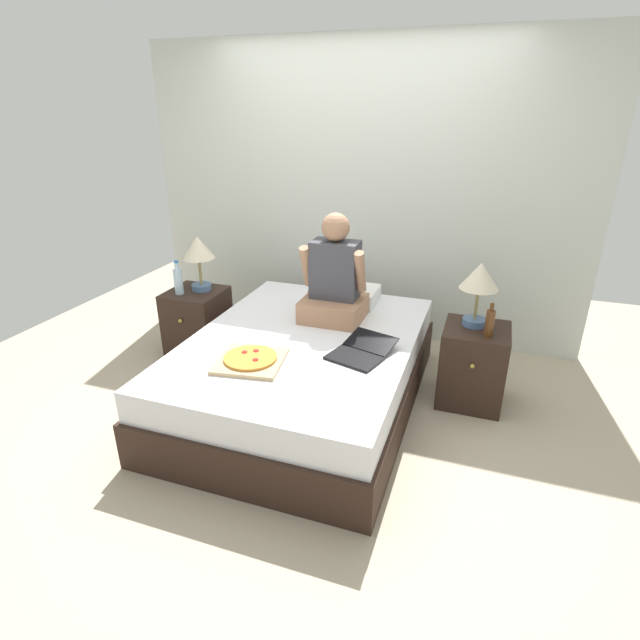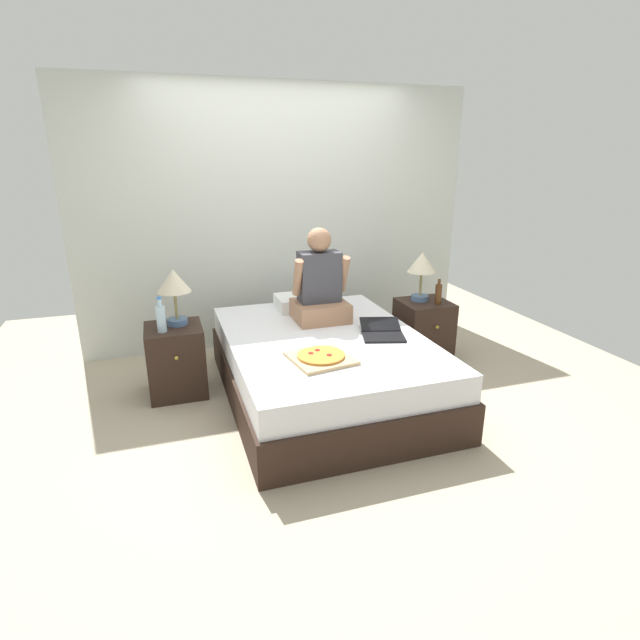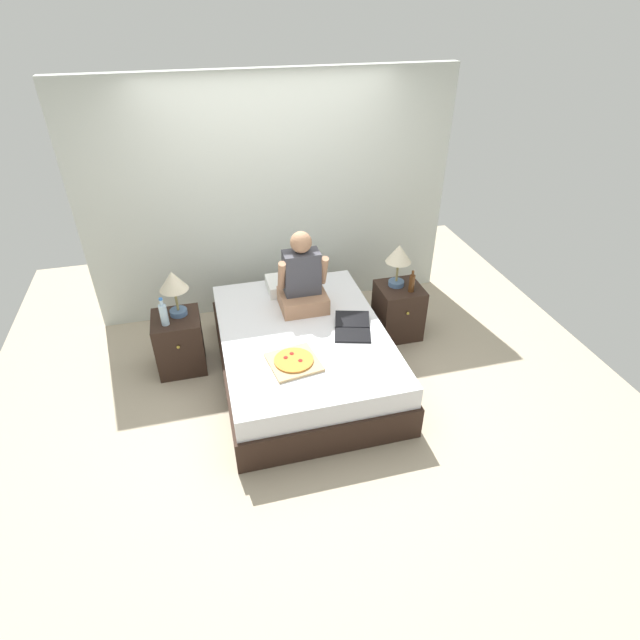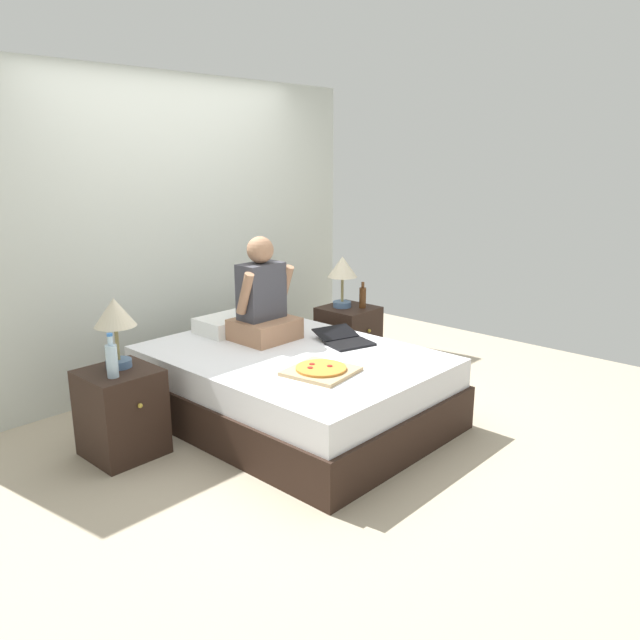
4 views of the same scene
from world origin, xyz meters
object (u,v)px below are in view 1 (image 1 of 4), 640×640
beer_bottle (490,323)px  person_seated (334,281)px  bed (304,371)px  pizza_box (250,360)px  lamp_on_left_nightstand (198,251)px  water_bottle (178,281)px  lamp_on_right_nightstand (480,281)px  nightstand_left (198,323)px  laptop (360,353)px  nightstand_right (473,365)px

beer_bottle → person_seated: size_ratio=0.29×
bed → pizza_box: 0.55m
lamp_on_left_nightstand → pizza_box: bearing=-45.3°
bed → water_bottle: (-1.20, 0.33, 0.43)m
lamp_on_right_nightstand → water_bottle: bearing=-176.5°
pizza_box → lamp_on_left_nightstand: bearing=134.7°
nightstand_left → laptop: laptop is taller
bed → water_bottle: size_ratio=7.53×
nightstand_right → person_seated: 1.15m
person_seated → pizza_box: (-0.27, -0.84, -0.27)m
nightstand_right → lamp_on_left_nightstand: bearing=178.7°
laptop → pizza_box: size_ratio=1.07×
water_bottle → lamp_on_right_nightstand: lamp_on_right_nightstand is taller
lamp_on_right_nightstand → nightstand_right: bearing=-59.1°
lamp_on_right_nightstand → person_seated: 1.00m
nightstand_right → pizza_box: bearing=-146.4°
bed → lamp_on_left_nightstand: (-1.08, 0.47, 0.64)m
nightstand_right → laptop: (-0.69, -0.55, 0.25)m
nightstand_right → pizza_box: nightstand_right is taller
lamp_on_right_nightstand → laptop: 0.96m
nightstand_left → lamp_on_left_nightstand: size_ratio=1.26×
nightstand_right → beer_bottle: bearing=-55.0°
lamp_on_left_nightstand → nightstand_right: (2.20, -0.05, -0.61)m
water_bottle → nightstand_right: bearing=2.2°
nightstand_left → lamp_on_left_nightstand: 0.61m
bed → beer_bottle: 1.30m
lamp_on_left_nightstand → laptop: (1.51, -0.60, -0.36)m
nightstand_left → lamp_on_right_nightstand: bearing=1.3°
nightstand_right → beer_bottle: 0.40m
nightstand_right → laptop: laptop is taller
lamp_on_left_nightstand → pizza_box: size_ratio=0.99×
lamp_on_left_nightstand → pizza_box: 1.33m
person_seated → lamp_on_left_nightstand: bearing=176.6°
beer_bottle → pizza_box: beer_bottle is taller
nightstand_left → lamp_on_right_nightstand: size_ratio=1.26×
laptop → pizza_box: 0.69m
bed → person_seated: bearing=77.1°
lamp_on_left_nightstand → pizza_box: (0.90, -0.91, -0.36)m
nightstand_right → pizza_box: 1.58m
bed → beer_bottle: (1.19, 0.32, 0.41)m
bed → lamp_on_right_nightstand: 1.35m
bed → nightstand_left: bearing=159.4°
nightstand_right → lamp_on_right_nightstand: size_ratio=1.26×
lamp_on_left_nightstand → bed: bearing=-23.6°
lamp_on_right_nightstand → person_seated: size_ratio=0.58×
person_seated → laptop: person_seated is taller
nightstand_right → laptop: size_ratio=1.17×
water_bottle → pizza_box: 1.29m
water_bottle → lamp_on_right_nightstand: 2.30m
lamp_on_right_nightstand → person_seated: (-1.00, -0.07, -0.10)m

